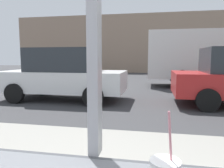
{
  "coord_description": "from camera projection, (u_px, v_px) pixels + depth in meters",
  "views": [
    {
      "loc": [
        0.27,
        -0.88,
        1.45
      ],
      "look_at": [
        -0.33,
        2.21,
        1.08
      ],
      "focal_mm": 35.01,
      "sensor_mm": 36.0,
      "label": 1
    }
  ],
  "objects": [
    {
      "name": "ground_plane",
      "position": [
        147.0,
        94.0,
        8.89
      ],
      "size": [
        60.0,
        60.0,
        0.0
      ],
      "primitive_type": "plane",
      "color": "#38383A"
    },
    {
      "name": "box_truck",
      "position": [
        214.0,
        56.0,
        10.71
      ],
      "size": [
        6.58,
        2.44,
        2.75
      ],
      "color": "silver",
      "rests_on": "ground"
    },
    {
      "name": "building_facade_far",
      "position": [
        152.0,
        44.0,
        21.46
      ],
      "size": [
        28.0,
        1.2,
        5.69
      ],
      "primitive_type": "cube",
      "color": "gray",
      "rests_on": "ground"
    },
    {
      "name": "parked_car_white",
      "position": [
        64.0,
        74.0,
        7.56
      ],
      "size": [
        4.22,
        2.0,
        1.78
      ],
      "color": "silver",
      "rests_on": "ground"
    }
  ]
}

